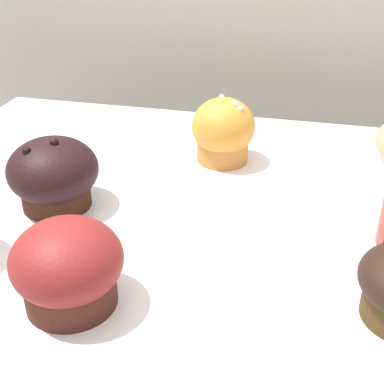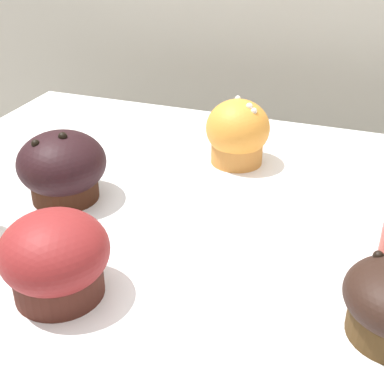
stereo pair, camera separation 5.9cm
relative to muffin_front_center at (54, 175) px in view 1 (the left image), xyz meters
name	(u,v)px [view 1 (the left image)]	position (x,y,z in m)	size (l,w,h in m)	color
wall_back	(297,71)	(0.25, 0.63, -0.04)	(3.20, 0.10, 1.80)	beige
muffin_front_center	(54,175)	(0.00, 0.00, 0.00)	(0.11, 0.11, 0.09)	#361B0F
muffin_back_left	(223,132)	(0.17, 0.17, 0.00)	(0.09, 0.09, 0.09)	#C98039
muffin_back_right	(68,267)	(0.09, -0.16, 0.00)	(0.10, 0.10, 0.08)	#451F17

